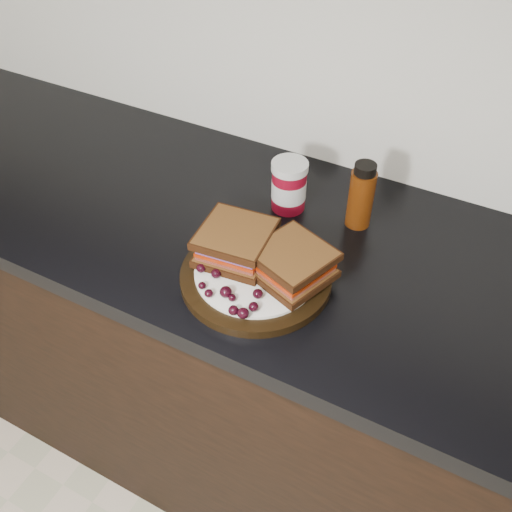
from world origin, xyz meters
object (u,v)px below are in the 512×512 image
at_px(sandwich_left, 236,243).
at_px(condiment_jar, 289,186).
at_px(oil_bottle, 361,195).
at_px(plate, 256,276).

height_order(sandwich_left, condiment_jar, condiment_jar).
distance_m(condiment_jar, oil_bottle, 0.15).
relative_size(plate, sandwich_left, 2.16).
xyz_separation_m(sandwich_left, oil_bottle, (0.16, 0.22, 0.02)).
relative_size(plate, condiment_jar, 2.52).
height_order(condiment_jar, oil_bottle, oil_bottle).
bearing_deg(oil_bottle, condiment_jar, -172.91).
bearing_deg(condiment_jar, sandwich_left, -93.25).
distance_m(sandwich_left, oil_bottle, 0.27).
distance_m(plate, sandwich_left, 0.07).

